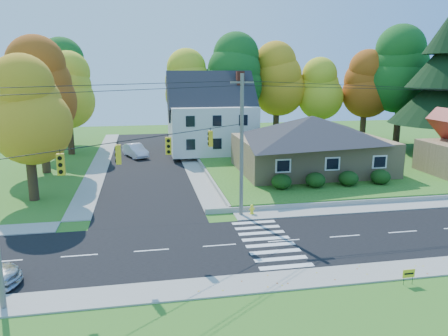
% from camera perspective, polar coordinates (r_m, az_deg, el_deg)
% --- Properties ---
extents(ground, '(120.00, 120.00, 0.00)m').
position_cam_1_polar(ground, '(27.28, 7.82, -9.42)').
color(ground, '#3D7923').
extents(road_main, '(90.00, 8.00, 0.02)m').
position_cam_1_polar(road_main, '(27.28, 7.82, -9.40)').
color(road_main, black).
rests_on(road_main, ground).
extents(road_cross, '(8.00, 44.00, 0.02)m').
position_cam_1_polar(road_cross, '(50.96, -10.18, 0.92)').
color(road_cross, black).
rests_on(road_cross, ground).
extents(sidewalk_north, '(90.00, 2.00, 0.08)m').
position_cam_1_polar(sidewalk_north, '(31.75, 4.97, -6.06)').
color(sidewalk_north, '#9C9A90').
rests_on(sidewalk_north, ground).
extents(sidewalk_south, '(90.00, 2.00, 0.08)m').
position_cam_1_polar(sidewalk_south, '(23.00, 11.85, -13.83)').
color(sidewalk_south, '#9C9A90').
rests_on(sidewalk_south, ground).
extents(lawn, '(30.00, 30.00, 0.50)m').
position_cam_1_polar(lawn, '(50.68, 14.34, 0.93)').
color(lawn, '#3D7923').
rests_on(lawn, ground).
extents(ranch_house, '(14.60, 10.60, 5.40)m').
position_cam_1_polar(ranch_house, '(43.66, 11.33, 3.27)').
color(ranch_house, tan).
rests_on(ranch_house, lawn).
extents(colonial_house, '(10.40, 8.40, 9.60)m').
position_cam_1_polar(colonial_house, '(52.88, -1.61, 6.55)').
color(colonial_house, silver).
rests_on(colonial_house, lawn).
extents(hedge_row, '(10.70, 1.70, 1.27)m').
position_cam_1_polar(hedge_row, '(38.30, 13.93, -1.41)').
color(hedge_row, '#163A10').
rests_on(hedge_row, lawn).
extents(traffic_infrastructure, '(38.10, 10.66, 10.00)m').
position_cam_1_polar(traffic_infrastructure, '(27.02, 6.94, 1.79)').
color(traffic_infrastructure, '#666059').
rests_on(traffic_infrastructure, ground).
extents(tree_lot_0, '(6.72, 6.72, 12.51)m').
position_cam_1_polar(tree_lot_0, '(58.30, -4.60, 10.75)').
color(tree_lot_0, '#3F2A19').
rests_on(tree_lot_0, lawn).
extents(tree_lot_1, '(7.84, 7.84, 14.60)m').
position_cam_1_polar(tree_lot_1, '(58.23, 1.50, 12.07)').
color(tree_lot_1, '#3F2A19').
rests_on(tree_lot_1, lawn).
extents(tree_lot_2, '(7.28, 7.28, 13.56)m').
position_cam_1_polar(tree_lot_2, '(60.74, 6.95, 11.39)').
color(tree_lot_2, '#3F2A19').
rests_on(tree_lot_2, lawn).
extents(tree_lot_3, '(6.16, 6.16, 11.47)m').
position_cam_1_polar(tree_lot_3, '(61.93, 12.58, 10.00)').
color(tree_lot_3, '#3F2A19').
rests_on(tree_lot_3, lawn).
extents(tree_lot_4, '(6.72, 6.72, 12.51)m').
position_cam_1_polar(tree_lot_4, '(63.61, 18.03, 10.34)').
color(tree_lot_4, '#3F2A19').
rests_on(tree_lot_4, lawn).
extents(tree_lot_5, '(8.40, 8.40, 15.64)m').
position_cam_1_polar(tree_lot_5, '(63.88, 22.24, 11.80)').
color(tree_lot_5, '#3F2A19').
rests_on(tree_lot_5, lawn).
extents(tree_west_0, '(6.16, 6.16, 11.47)m').
position_cam_1_polar(tree_west_0, '(37.11, -24.47, 6.82)').
color(tree_west_0, '#3F2A19').
rests_on(tree_west_0, ground).
extents(tree_west_1, '(7.28, 7.28, 13.56)m').
position_cam_1_polar(tree_west_1, '(46.99, -22.99, 9.55)').
color(tree_west_1, '#3F2A19').
rests_on(tree_west_1, ground).
extents(tree_west_2, '(6.72, 6.72, 12.51)m').
position_cam_1_polar(tree_west_2, '(56.67, -19.83, 9.50)').
color(tree_west_2, '#3F2A19').
rests_on(tree_west_2, ground).
extents(tree_west_3, '(7.84, 7.84, 14.60)m').
position_cam_1_polar(tree_west_3, '(64.84, -20.61, 10.90)').
color(tree_west_3, '#3F2A19').
rests_on(tree_west_3, ground).
extents(white_car, '(3.31, 5.07, 1.58)m').
position_cam_1_polar(white_car, '(53.28, -11.50, 2.24)').
color(white_car, silver).
rests_on(white_car, road_cross).
extents(fire_hydrant, '(0.44, 0.34, 0.77)m').
position_cam_1_polar(fire_hydrant, '(31.62, 3.67, -5.48)').
color(fire_hydrant, yellow).
rests_on(fire_hydrant, ground).
extents(yard_sign, '(0.64, 0.03, 0.80)m').
position_cam_1_polar(yard_sign, '(23.49, 22.98, -12.61)').
color(yard_sign, black).
rests_on(yard_sign, ground).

